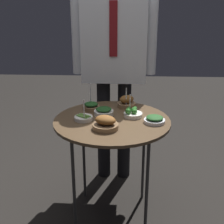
# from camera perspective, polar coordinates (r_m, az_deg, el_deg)

# --- Properties ---
(ground_plane) EXTENTS (8.00, 8.00, 0.00)m
(ground_plane) POSITION_cam_1_polar(r_m,az_deg,el_deg) (2.28, 0.00, -18.38)
(ground_plane) COLOR black
(serving_cart) EXTENTS (0.72, 0.72, 0.72)m
(serving_cart) POSITION_cam_1_polar(r_m,az_deg,el_deg) (1.93, 0.00, -2.71)
(serving_cart) COLOR brown
(serving_cart) RESTS_ON ground_plane
(bowl_roast_near_rim) EXTENTS (0.15, 0.15, 0.08)m
(bowl_roast_near_rim) POSITION_cam_1_polar(r_m,az_deg,el_deg) (1.77, -1.21, -2.12)
(bowl_roast_near_rim) COLOR brown
(bowl_roast_near_rim) RESTS_ON serving_cart
(bowl_spinach_mid_right) EXTENTS (0.13, 0.13, 0.04)m
(bowl_spinach_mid_right) POSITION_cam_1_polar(r_m,az_deg,el_deg) (1.88, 7.79, -1.38)
(bowl_spinach_mid_right) COLOR silver
(bowl_spinach_mid_right) RESTS_ON serving_cart
(bowl_roast_back_left) EXTENTS (0.13, 0.12, 0.14)m
(bowl_roast_back_left) POSITION_cam_1_polar(r_m,az_deg,el_deg) (2.12, 2.69, 1.80)
(bowl_roast_back_left) COLOR brown
(bowl_roast_back_left) RESTS_ON serving_cart
(bowl_spinach_front_right) EXTENTS (0.11, 0.11, 0.17)m
(bowl_spinach_front_right) POSITION_cam_1_polar(r_m,az_deg,el_deg) (2.08, -3.83, 1.07)
(bowl_spinach_front_right) COLOR brown
(bowl_spinach_front_right) RESTS_ON serving_cart
(bowl_spinach_front_left) EXTENTS (0.12, 0.12, 0.05)m
(bowl_spinach_front_left) POSITION_cam_1_polar(r_m,az_deg,el_deg) (1.98, -1.52, 0.08)
(bowl_spinach_front_left) COLOR silver
(bowl_spinach_front_left) RESTS_ON serving_cart
(bowl_broccoli_mid_left) EXTENTS (0.12, 0.12, 0.14)m
(bowl_broccoli_mid_left) POSITION_cam_1_polar(r_m,az_deg,el_deg) (1.96, 3.79, -0.21)
(bowl_broccoli_mid_left) COLOR silver
(bowl_broccoli_mid_left) RESTS_ON serving_cart
(bowl_asparagus_center) EXTENTS (0.11, 0.11, 0.14)m
(bowl_asparagus_center) POSITION_cam_1_polar(r_m,az_deg,el_deg) (1.91, -5.22, -1.04)
(bowl_asparagus_center) COLOR silver
(bowl_asparagus_center) RESTS_ON serving_cart
(waiter_figure) EXTENTS (0.62, 0.23, 1.68)m
(waiter_figure) POSITION_cam_1_polar(r_m,az_deg,el_deg) (2.34, 0.38, 11.43)
(waiter_figure) COLOR black
(waiter_figure) RESTS_ON ground_plane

